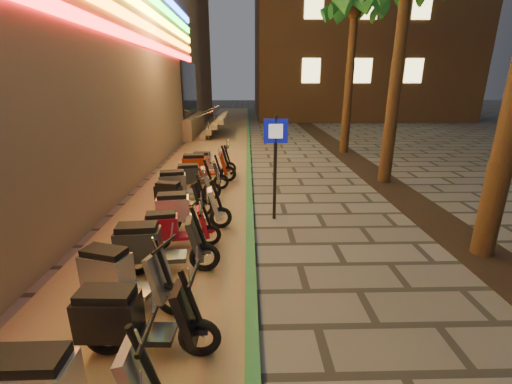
{
  "coord_description": "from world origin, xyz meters",
  "views": [
    {
      "loc": [
        -0.94,
        -3.86,
        3.2
      ],
      "look_at": [
        -0.78,
        2.31,
        1.2
      ],
      "focal_mm": 24.0,
      "sensor_mm": 36.0,
      "label": 1
    }
  ],
  "objects_px": {
    "scooter_7": "(185,209)",
    "scooter_9": "(182,184)",
    "scooter_11": "(203,167)",
    "scooter_12": "(209,162)",
    "scooter_5": "(155,246)",
    "scooter_10": "(197,176)",
    "scooter_6": "(174,228)",
    "scooter_8": "(177,196)",
    "scooter_4": "(122,275)",
    "scooter_3": "(131,319)",
    "pedestrian_sign": "(275,154)"
  },
  "relations": [
    {
      "from": "scooter_4",
      "to": "scooter_8",
      "type": "relative_size",
      "value": 1.09
    },
    {
      "from": "scooter_8",
      "to": "scooter_4",
      "type": "bearing_deg",
      "value": -78.31
    },
    {
      "from": "pedestrian_sign",
      "to": "scooter_3",
      "type": "xyz_separation_m",
      "value": [
        -2.03,
        -4.33,
        -1.09
      ]
    },
    {
      "from": "scooter_9",
      "to": "scooter_11",
      "type": "xyz_separation_m",
      "value": [
        0.31,
        1.96,
        0.02
      ]
    },
    {
      "from": "scooter_11",
      "to": "scooter_10",
      "type": "bearing_deg",
      "value": -97.38
    },
    {
      "from": "scooter_11",
      "to": "pedestrian_sign",
      "type": "bearing_deg",
      "value": -59.95
    },
    {
      "from": "pedestrian_sign",
      "to": "scooter_5",
      "type": "bearing_deg",
      "value": -131.44
    },
    {
      "from": "scooter_3",
      "to": "scooter_11",
      "type": "distance_m",
      "value": 7.57
    },
    {
      "from": "scooter_9",
      "to": "scooter_12",
      "type": "distance_m",
      "value": 2.94
    },
    {
      "from": "scooter_7",
      "to": "scooter_12",
      "type": "distance_m",
      "value": 4.84
    },
    {
      "from": "scooter_6",
      "to": "scooter_8",
      "type": "xyz_separation_m",
      "value": [
        -0.32,
        1.96,
        0.01
      ]
    },
    {
      "from": "scooter_3",
      "to": "scooter_7",
      "type": "relative_size",
      "value": 1.02
    },
    {
      "from": "scooter_10",
      "to": "scooter_11",
      "type": "distance_m",
      "value": 0.94
    },
    {
      "from": "scooter_10",
      "to": "scooter_8",
      "type": "bearing_deg",
      "value": -107.84
    },
    {
      "from": "scooter_11",
      "to": "scooter_12",
      "type": "relative_size",
      "value": 1.15
    },
    {
      "from": "scooter_8",
      "to": "pedestrian_sign",
      "type": "bearing_deg",
      "value": 2.69
    },
    {
      "from": "scooter_3",
      "to": "scooter_10",
      "type": "distance_m",
      "value": 6.63
    },
    {
      "from": "pedestrian_sign",
      "to": "scooter_10",
      "type": "bearing_deg",
      "value": 134.31
    },
    {
      "from": "pedestrian_sign",
      "to": "scooter_11",
      "type": "distance_m",
      "value": 4.02
    },
    {
      "from": "scooter_4",
      "to": "scooter_8",
      "type": "bearing_deg",
      "value": 106.83
    },
    {
      "from": "scooter_6",
      "to": "scooter_11",
      "type": "height_order",
      "value": "scooter_11"
    },
    {
      "from": "scooter_6",
      "to": "scooter_3",
      "type": "bearing_deg",
      "value": -98.54
    },
    {
      "from": "scooter_8",
      "to": "scooter_10",
      "type": "height_order",
      "value": "scooter_10"
    },
    {
      "from": "scooter_5",
      "to": "scooter_11",
      "type": "height_order",
      "value": "scooter_11"
    },
    {
      "from": "scooter_6",
      "to": "scooter_12",
      "type": "distance_m",
      "value": 5.72
    },
    {
      "from": "scooter_4",
      "to": "scooter_12",
      "type": "height_order",
      "value": "scooter_4"
    },
    {
      "from": "scooter_9",
      "to": "scooter_11",
      "type": "bearing_deg",
      "value": 68.82
    },
    {
      "from": "scooter_5",
      "to": "scooter_9",
      "type": "bearing_deg",
      "value": 88.5
    },
    {
      "from": "scooter_3",
      "to": "scooter_9",
      "type": "height_order",
      "value": "scooter_3"
    },
    {
      "from": "scooter_3",
      "to": "scooter_5",
      "type": "bearing_deg",
      "value": 98.1
    },
    {
      "from": "pedestrian_sign",
      "to": "scooter_6",
      "type": "relative_size",
      "value": 1.68
    },
    {
      "from": "scooter_6",
      "to": "scooter_8",
      "type": "distance_m",
      "value": 1.99
    },
    {
      "from": "scooter_9",
      "to": "scooter_10",
      "type": "distance_m",
      "value": 1.05
    },
    {
      "from": "scooter_7",
      "to": "scooter_12",
      "type": "xyz_separation_m",
      "value": [
        0.01,
        4.84,
        -0.04
      ]
    },
    {
      "from": "scooter_6",
      "to": "scooter_7",
      "type": "xyz_separation_m",
      "value": [
        0.07,
        0.88,
        0.05
      ]
    },
    {
      "from": "scooter_11",
      "to": "scooter_12",
      "type": "xyz_separation_m",
      "value": [
        0.11,
        0.95,
        -0.07
      ]
    },
    {
      "from": "scooter_6",
      "to": "scooter_12",
      "type": "bearing_deg",
      "value": 79.21
    },
    {
      "from": "pedestrian_sign",
      "to": "scooter_10",
      "type": "relative_size",
      "value": 1.59
    },
    {
      "from": "pedestrian_sign",
      "to": "scooter_10",
      "type": "height_order",
      "value": "pedestrian_sign"
    },
    {
      "from": "scooter_3",
      "to": "scooter_7",
      "type": "xyz_separation_m",
      "value": [
        -0.0,
        3.68,
        -0.01
      ]
    },
    {
      "from": "scooter_9",
      "to": "scooter_4",
      "type": "bearing_deg",
      "value": -102.94
    },
    {
      "from": "scooter_5",
      "to": "scooter_12",
      "type": "relative_size",
      "value": 1.15
    },
    {
      "from": "pedestrian_sign",
      "to": "scooter_5",
      "type": "relative_size",
      "value": 1.42
    },
    {
      "from": "scooter_8",
      "to": "scooter_6",
      "type": "bearing_deg",
      "value": -68.07
    },
    {
      "from": "scooter_7",
      "to": "scooter_12",
      "type": "bearing_deg",
      "value": 81.54
    },
    {
      "from": "scooter_8",
      "to": "scooter_12",
      "type": "relative_size",
      "value": 0.98
    },
    {
      "from": "scooter_7",
      "to": "scooter_8",
      "type": "height_order",
      "value": "scooter_7"
    },
    {
      "from": "scooter_7",
      "to": "scooter_9",
      "type": "xyz_separation_m",
      "value": [
        -0.4,
        1.92,
        0.01
      ]
    },
    {
      "from": "pedestrian_sign",
      "to": "scooter_11",
      "type": "height_order",
      "value": "pedestrian_sign"
    },
    {
      "from": "scooter_10",
      "to": "scooter_11",
      "type": "height_order",
      "value": "scooter_11"
    }
  ]
}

